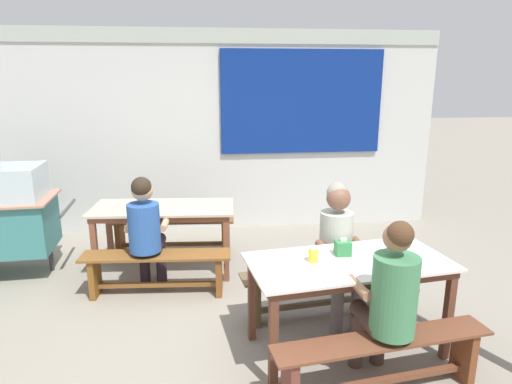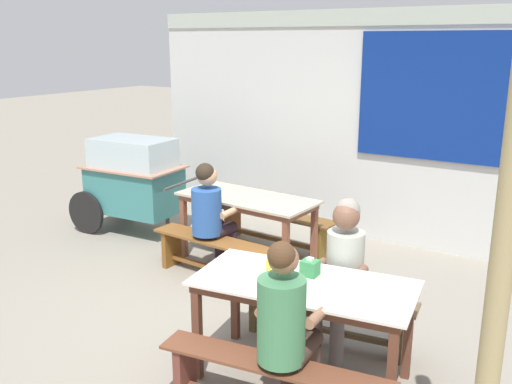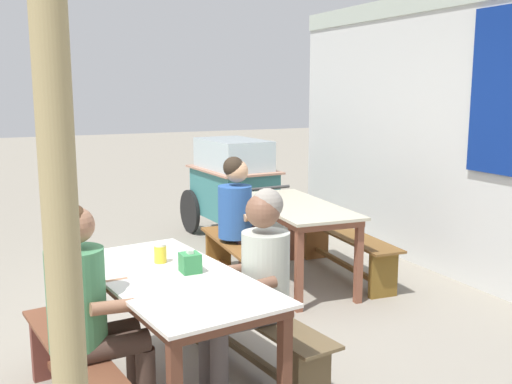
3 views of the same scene
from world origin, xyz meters
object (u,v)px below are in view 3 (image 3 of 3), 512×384
(bench_far_front, at_px, (239,259))
(person_near_front, at_px, (90,305))
(person_left_back_turned, at_px, (241,212))
(bench_near_front, at_px, (78,379))
(bench_near_back, at_px, (253,333))
(person_right_near_table, at_px, (255,277))
(wooden_support_post, at_px, (64,280))
(dining_table_near, at_px, (171,289))
(bench_far_back, at_px, (347,248))
(tissue_box, at_px, (190,262))
(dining_table_far, at_px, (295,213))
(food_cart, at_px, (233,181))
(condiment_jar, at_px, (160,253))

(bench_far_front, height_order, person_near_front, person_near_front)
(person_near_front, xyz_separation_m, person_left_back_turned, (-1.84, 1.69, -0.00))
(bench_near_front, height_order, person_left_back_turned, person_left_back_turned)
(bench_near_back, relative_size, person_right_near_table, 1.19)
(wooden_support_post, bearing_deg, bench_near_back, 137.69)
(dining_table_near, relative_size, person_left_back_turned, 1.34)
(dining_table_near, distance_m, bench_near_front, 0.70)
(bench_far_back, relative_size, bench_near_front, 0.99)
(bench_far_front, height_order, tissue_box, tissue_box)
(bench_far_front, bearing_deg, bench_near_front, -45.01)
(bench_far_back, distance_m, wooden_support_post, 4.31)
(person_near_front, xyz_separation_m, tissue_box, (-0.14, 0.61, 0.12))
(bench_near_front, bearing_deg, person_left_back_turned, 135.42)
(person_near_front, bearing_deg, bench_far_back, 121.12)
(bench_far_front, relative_size, person_near_front, 1.18)
(bench_far_front, distance_m, bench_near_front, 2.40)
(dining_table_far, xyz_separation_m, wooden_support_post, (2.95, -2.45, 0.58))
(person_right_near_table, distance_m, wooden_support_post, 1.89)
(bench_near_front, bearing_deg, bench_far_front, 134.99)
(bench_far_front, height_order, wooden_support_post, wooden_support_post)
(wooden_support_post, bearing_deg, tissue_box, 147.73)
(bench_near_front, bearing_deg, bench_far_back, 119.73)
(bench_near_back, bearing_deg, food_cart, 159.28)
(bench_near_front, bearing_deg, bench_near_back, 97.75)
(bench_far_back, xyz_separation_m, tissue_box, (1.53, -2.15, 0.55))
(dining_table_near, relative_size, condiment_jar, 13.55)
(tissue_box, bearing_deg, person_right_near_table, 77.32)
(bench_near_front, relative_size, food_cart, 0.99)
(dining_table_near, bearing_deg, person_near_front, -75.82)
(bench_far_front, height_order, condiment_jar, condiment_jar)
(tissue_box, xyz_separation_m, condiment_jar, (-0.27, -0.11, 0.00))
(bench_near_front, distance_m, person_near_front, 0.44)
(person_near_front, xyz_separation_m, condiment_jar, (-0.41, 0.51, 0.12))
(dining_table_near, xyz_separation_m, person_near_front, (0.12, -0.49, 0.02))
(bench_far_front, xyz_separation_m, tissue_box, (1.61, -1.01, 0.54))
(bench_near_front, bearing_deg, tissue_box, 97.66)
(wooden_support_post, bearing_deg, person_near_front, 168.16)
(tissue_box, relative_size, condiment_jar, 1.14)
(bench_far_back, relative_size, bench_near_back, 1.05)
(bench_near_front, bearing_deg, dining_table_far, 126.19)
(person_left_back_turned, distance_m, condiment_jar, 1.86)
(bench_far_front, relative_size, bench_near_back, 1.01)
(tissue_box, bearing_deg, bench_far_front, 147.85)
(person_right_near_table, bearing_deg, bench_far_back, 132.47)
(bench_near_back, distance_m, person_right_near_table, 0.46)
(bench_far_back, height_order, tissue_box, tissue_box)
(person_right_near_table, xyz_separation_m, tissue_box, (-0.09, -0.39, 0.12))
(food_cart, bearing_deg, person_near_front, -33.18)
(bench_far_front, bearing_deg, person_right_near_table, -20.26)
(bench_far_back, bearing_deg, person_right_near_table, -47.53)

